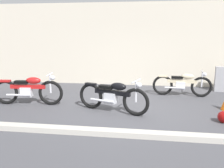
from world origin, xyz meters
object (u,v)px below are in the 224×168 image
(motorcycle_red, at_px, (29,90))
(motorcycle_cream, at_px, (182,84))
(helmet, at_px, (224,117))
(motorcycle_black, at_px, (113,96))

(motorcycle_red, height_order, motorcycle_cream, motorcycle_red)
(helmet, height_order, motorcycle_black, motorcycle_black)
(motorcycle_black, bearing_deg, helmet, 10.46)
(helmet, bearing_deg, motorcycle_black, 171.40)
(motorcycle_red, height_order, motorcycle_black, motorcycle_red)
(motorcycle_red, bearing_deg, helmet, -12.81)
(motorcycle_red, relative_size, motorcycle_black, 1.05)
(motorcycle_red, distance_m, motorcycle_black, 2.63)
(motorcycle_red, xyz_separation_m, motorcycle_black, (2.61, -0.35, -0.00))
(helmet, height_order, motorcycle_red, motorcycle_red)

